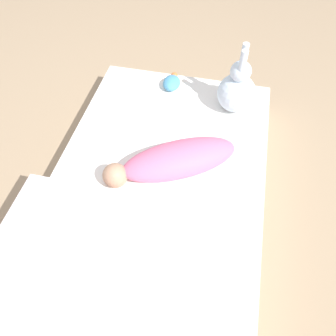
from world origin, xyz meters
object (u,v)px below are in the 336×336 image
Objects in this scene: bunny_plush at (237,90)px; turtle_plush at (172,82)px; pillow at (59,231)px; swaddled_baby at (174,160)px.

turtle_plush is at bearing 74.92° from bunny_plush.
bunny_plush is at bearing -33.11° from pillow.
pillow is at bearing 167.02° from turtle_plush.
pillow is 1.06m from bunny_plush.
turtle_plush is (0.99, -0.23, -0.03)m from pillow.
bunny_plush is (0.47, -0.22, 0.05)m from swaddled_baby.
pillow reaches higher than turtle_plush.
pillow is at bearing 19.89° from swaddled_baby.
swaddled_baby is at bearing -166.88° from turtle_plush.
bunny_plush reaches higher than pillow.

